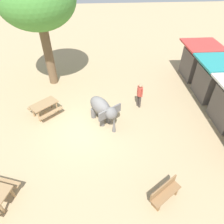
% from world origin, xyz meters
% --- Properties ---
extents(ground_plane, '(60.00, 60.00, 0.00)m').
position_xyz_m(ground_plane, '(0.00, 0.00, 0.00)').
color(ground_plane, tan).
extents(elephant, '(2.02, 1.87, 1.47)m').
position_xyz_m(elephant, '(-0.47, 0.87, 0.94)').
color(elephant, slate).
rests_on(elephant, ground_plane).
extents(person_handler, '(0.47, 0.32, 1.62)m').
position_xyz_m(person_handler, '(-1.74, 3.14, 0.95)').
color(person_handler, '#3F3833').
rests_on(person_handler, ground_plane).
extents(wooden_bench, '(1.11, 1.39, 0.88)m').
position_xyz_m(wooden_bench, '(4.28, 3.11, 0.47)').
color(wooden_bench, olive).
rests_on(wooden_bench, ground_plane).
extents(picnic_table_near, '(2.10, 2.11, 0.78)m').
position_xyz_m(picnic_table_near, '(-1.38, -2.50, 0.59)').
color(picnic_table_near, '#9E7A51').
rests_on(picnic_table_near, ground_plane).
extents(market_stall_red, '(2.50, 2.50, 2.52)m').
position_xyz_m(market_stall_red, '(-5.12, 8.04, 1.14)').
color(market_stall_red, '#59514C').
rests_on(market_stall_red, ground_plane).
extents(market_stall_teal, '(2.50, 2.50, 2.52)m').
position_xyz_m(market_stall_teal, '(-2.52, 8.04, 1.14)').
color(market_stall_teal, '#59514C').
rests_on(market_stall_teal, ground_plane).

